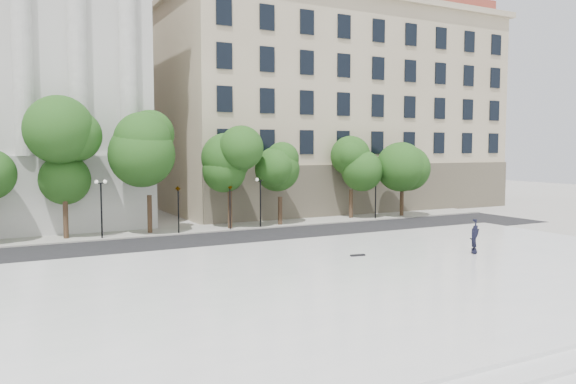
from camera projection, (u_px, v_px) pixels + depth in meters
name	position (u px, v px, depth m)	size (l,w,h in m)	color
ground	(364.00, 305.00, 23.51)	(160.00, 160.00, 0.00)	#ADABA4
plaza	(327.00, 284.00, 26.13)	(44.00, 22.00, 0.45)	white
street	(214.00, 242.00, 39.38)	(60.00, 8.00, 0.02)	black
far_sidewalk	(188.00, 230.00, 44.66)	(60.00, 4.00, 0.12)	#B1ADA3
building_east	(311.00, 109.00, 66.25)	(36.00, 26.15, 23.00)	#C5B796
traffic_light_west	(178.00, 187.00, 42.31)	(0.35, 1.63, 4.16)	black
traffic_light_east	(230.00, 184.00, 44.25)	(0.52, 1.94, 4.27)	black
person_lying	(474.00, 249.00, 32.37)	(0.73, 0.48, 1.99)	black
skateboard	(358.00, 255.00, 31.80)	(0.87, 0.22, 0.09)	black
plaza_steps	(551.00, 379.00, 15.64)	(44.00, 3.00, 0.30)	white
street_trees	(215.00, 163.00, 44.72)	(38.96, 4.60, 7.92)	#382619
lamp_posts	(188.00, 195.00, 43.04)	(36.16, 0.28, 4.49)	black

